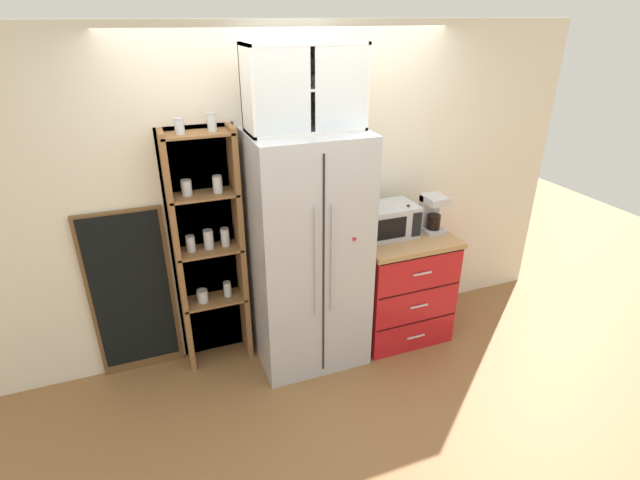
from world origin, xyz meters
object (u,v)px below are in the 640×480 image
at_px(refrigerator, 308,253).
at_px(mug_charcoal, 405,231).
at_px(coffee_maker, 432,213).
at_px(microwave, 388,220).
at_px(bottle_clear, 407,223).
at_px(chalkboard_menu, 132,294).

xyz_separation_m(refrigerator, mug_charcoal, (0.83, -0.01, 0.06)).
height_order(coffee_maker, mug_charcoal, coffee_maker).
bearing_deg(microwave, refrigerator, -175.41).
distance_m(microwave, bottle_clear, 0.15).
bearing_deg(coffee_maker, mug_charcoal, -174.56).
xyz_separation_m(mug_charcoal, bottle_clear, (-0.00, -0.02, 0.08)).
distance_m(microwave, chalkboard_menu, 2.06).
bearing_deg(microwave, bottle_clear, -37.23).
relative_size(microwave, mug_charcoal, 4.18).
relative_size(coffee_maker, chalkboard_menu, 0.23).
bearing_deg(refrigerator, mug_charcoal, -0.66).
relative_size(refrigerator, coffee_maker, 5.99).
bearing_deg(bottle_clear, coffee_maker, 10.55).
distance_m(refrigerator, mug_charcoal, 0.83).
bearing_deg(refrigerator, microwave, 4.59).
xyz_separation_m(refrigerator, coffee_maker, (1.09, 0.02, 0.17)).
bearing_deg(microwave, chalkboard_menu, 173.01).
relative_size(coffee_maker, mug_charcoal, 2.94).
bearing_deg(chalkboard_menu, microwave, -6.99).
distance_m(mug_charcoal, chalkboard_menu, 2.17).
relative_size(refrigerator, chalkboard_menu, 1.38).
xyz_separation_m(microwave, chalkboard_menu, (-2.01, 0.25, -0.39)).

